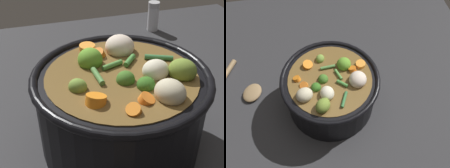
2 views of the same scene
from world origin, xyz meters
TOP-DOWN VIEW (x-y plane):
  - ground_plane at (0.00, 0.00)m, footprint 1.10×1.10m
  - cooking_pot at (0.00, 0.00)m, footprint 0.28×0.28m
  - salt_shaker at (0.24, 0.41)m, footprint 0.03×0.03m

SIDE VIEW (x-z plane):
  - ground_plane at x=0.00m, z-range 0.00..0.00m
  - salt_shaker at x=0.24m, z-range 0.00..0.09m
  - cooking_pot at x=0.00m, z-range -0.01..0.15m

